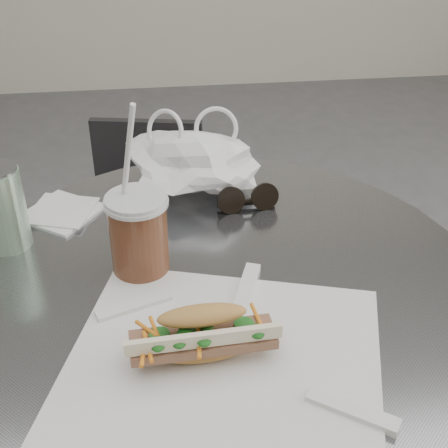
{
  "coord_description": "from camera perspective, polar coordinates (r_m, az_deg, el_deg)",
  "views": [
    {
      "loc": [
        -0.08,
        -0.5,
        1.28
      ],
      "look_at": [
        0.01,
        0.26,
        0.79
      ],
      "focal_mm": 50.0,
      "sensor_mm": 36.0,
      "label": 1
    }
  ],
  "objects": [
    {
      "name": "cafe_table",
      "position": [
        1.08,
        -0.38,
        -16.5
      ],
      "size": [
        0.76,
        0.76,
        0.74
      ],
      "color": "slate",
      "rests_on": "ground"
    },
    {
      "name": "chair_far",
      "position": [
        1.64,
        -7.09,
        -4.44
      ],
      "size": [
        0.35,
        0.38,
        0.67
      ],
      "rotation": [
        0.0,
        0.0,
        2.96
      ],
      "color": "#2A2A2C",
      "rests_on": "ground"
    },
    {
      "name": "sandwich_paper",
      "position": [
        0.75,
        -0.21,
        -13.09
      ],
      "size": [
        0.45,
        0.44,
        0.0
      ],
      "primitive_type": "cube",
      "rotation": [
        0.0,
        0.0,
        -0.29
      ],
      "color": "white",
      "rests_on": "cafe_table"
    },
    {
      "name": "banh_mi",
      "position": [
        0.74,
        -1.96,
        -10.07
      ],
      "size": [
        0.22,
        0.09,
        0.07
      ],
      "rotation": [
        0.0,
        0.0,
        0.06
      ],
      "color": "#C5874A",
      "rests_on": "sandwich_paper"
    },
    {
      "name": "iced_coffee",
      "position": [
        0.87,
        -7.82,
        -0.82
      ],
      "size": [
        0.09,
        0.09,
        0.26
      ],
      "color": "brown",
      "rests_on": "cafe_table"
    },
    {
      "name": "sunglasses",
      "position": [
        1.03,
        2.17,
        2.2
      ],
      "size": [
        0.11,
        0.03,
        0.05
      ],
      "rotation": [
        0.0,
        0.0,
        0.11
      ],
      "color": "black",
      "rests_on": "cafe_table"
    },
    {
      "name": "plastic_bag",
      "position": [
        1.07,
        -2.9,
        5.42
      ],
      "size": [
        0.26,
        0.23,
        0.11
      ],
      "primitive_type": null,
      "rotation": [
        0.0,
        0.0,
        -0.37
      ],
      "color": "white",
      "rests_on": "cafe_table"
    },
    {
      "name": "napkin_stack",
      "position": [
        1.06,
        -14.63,
        1.07
      ],
      "size": [
        0.15,
        0.15,
        0.01
      ],
      "color": "white",
      "rests_on": "cafe_table"
    },
    {
      "name": "drink_can",
      "position": [
        0.97,
        -19.62,
        1.4
      ],
      "size": [
        0.07,
        0.07,
        0.13
      ],
      "color": "#60A56B",
      "rests_on": "cafe_table"
    }
  ]
}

